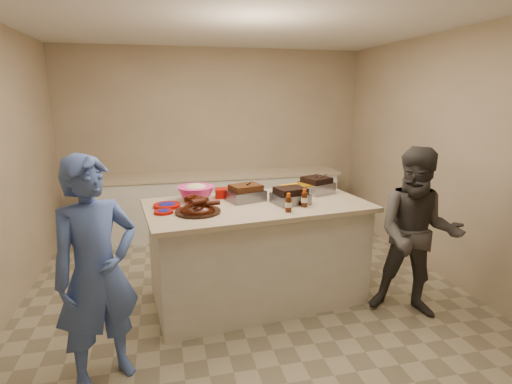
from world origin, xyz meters
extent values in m
cube|color=#47230F|center=(-0.01, 0.21, 1.00)|extent=(0.40, 0.35, 0.10)
cube|color=black|center=(0.39, 0.01, 1.00)|extent=(0.37, 0.33, 0.10)
cube|color=gray|center=(0.79, 0.36, 1.00)|extent=(0.38, 0.38, 0.12)
cylinder|color=silver|center=(0.12, 0.40, 1.00)|extent=(0.30, 0.30, 0.05)
cube|color=#FFA803|center=(0.58, 0.40, 1.00)|extent=(0.39, 0.33, 0.09)
cylinder|color=#3A1809|center=(0.28, -0.27, 1.00)|extent=(0.06, 0.06, 0.17)
cylinder|color=#3A1809|center=(0.48, -0.14, 1.00)|extent=(0.06, 0.06, 0.17)
cylinder|color=yellow|center=(-0.13, 0.21, 1.00)|extent=(0.05, 0.05, 0.12)
imported|color=silver|center=(0.08, 0.25, 1.00)|extent=(0.13, 0.05, 0.13)
cylinder|color=#920902|center=(-0.78, 0.14, 1.00)|extent=(0.28, 0.28, 0.03)
cylinder|color=#920902|center=(-0.81, -0.06, 1.00)|extent=(0.19, 0.19, 0.02)
imported|color=#93470C|center=(-0.58, 0.27, 1.00)|extent=(0.12, 0.11, 0.11)
cube|color=#920902|center=(-0.20, 0.38, 1.00)|extent=(0.20, 0.16, 0.09)
imported|color=#4764B3|center=(-1.27, -0.83, 0.00)|extent=(1.36, 1.73, 0.40)
imported|color=#45423E|center=(1.43, -0.54, 0.00)|extent=(1.48, 1.75, 0.60)
camera|label=1|loc=(-0.79, -3.55, 2.02)|focal=28.00mm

